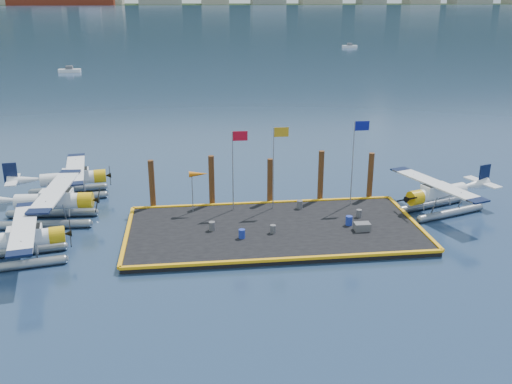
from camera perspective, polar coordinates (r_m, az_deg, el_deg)
ground at (r=39.67m, az=1.80°, el=-4.12°), size 4000.00×4000.00×0.00m
dock at (r=39.60m, az=1.80°, el=-3.85°), size 20.00×10.00×0.40m
dock_bumpers at (r=39.48m, az=1.80°, el=-3.46°), size 20.25×10.25×0.18m
seaplane_a at (r=37.87m, az=-22.57°, el=-4.60°), size 8.11×8.85×3.13m
seaplane_b at (r=43.45m, az=-19.73°, el=-1.07°), size 8.69×9.58×3.41m
seaplane_c at (r=48.65m, az=-17.97°, el=1.14°), size 8.22×9.04×3.20m
seaplane_d at (r=44.93m, az=17.80°, el=-0.32°), size 8.37×8.92×3.20m
drum_0 at (r=39.07m, az=-4.42°, el=-3.42°), size 0.44×0.44×0.62m
drum_1 at (r=38.57m, az=1.70°, el=-3.72°), size 0.40×0.40×0.56m
drum_2 at (r=40.35m, az=9.28°, el=-2.84°), size 0.47×0.47×0.66m
drum_3 at (r=37.77m, az=-1.42°, el=-4.20°), size 0.43×0.43×0.61m
drum_4 at (r=41.91m, az=10.26°, el=-2.12°), size 0.40×0.40×0.56m
drum_5 at (r=43.01m, az=4.38°, el=-1.25°), size 0.44×0.44×0.62m
crate at (r=39.65m, az=10.56°, el=-3.43°), size 1.06×0.71×0.53m
flagpole_red at (r=41.51m, az=-2.07°, el=3.39°), size 1.14×0.08×6.00m
flagpole_yellow at (r=41.82m, az=2.03°, el=3.68°), size 1.14×0.08×6.20m
flagpole_blue at (r=43.10m, az=9.95°, el=4.10°), size 1.14×0.08×6.50m
windsock at (r=41.71m, az=-5.79°, el=1.70°), size 1.40×0.44×3.12m
piling_0 at (r=43.70m, az=-10.35°, el=0.61°), size 0.44×0.44×4.00m
piling_1 at (r=43.60m, az=-4.45°, el=0.97°), size 0.44×0.44×4.20m
piling_2 at (r=44.07m, az=1.41°, el=0.95°), size 0.44×0.44×3.80m
piling_3 at (r=44.72m, az=6.49°, el=1.44°), size 0.44×0.44×4.30m
piling_4 at (r=45.84m, az=11.36°, el=1.43°), size 0.44×0.44×4.00m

